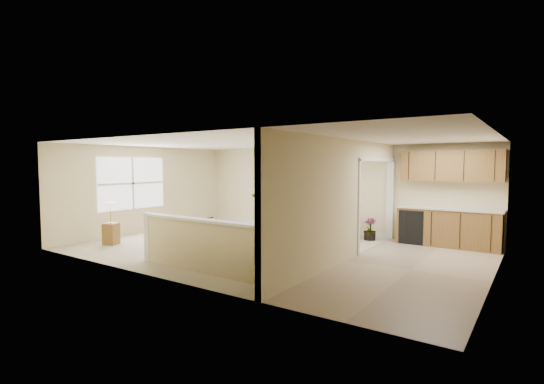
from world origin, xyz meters
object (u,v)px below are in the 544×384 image
Objects in this scene: piano at (188,219)px; palm_plant at (274,207)px; accent_table at (307,216)px; small_plant at (370,231)px; loveseat at (325,224)px; lamp_stand at (111,227)px; piano_bench at (215,237)px.

palm_plant is (1.00, 2.61, 0.15)m from piano.
accent_table is 1.07m from palm_plant.
small_plant is (4.04, 2.61, -0.30)m from piano.
lamp_stand is (-3.89, -3.99, 0.11)m from loveseat.
accent_table is at bearing 54.94° from lamp_stand.
piano is at bearing -147.19° from small_plant.
accent_table is 5.37m from lamp_stand.
piano is at bearing -110.93° from palm_plant.
palm_plant is 1.38× the size of lamp_stand.
loveseat reaches higher than accent_table.
palm_plant reaches higher than piano.
piano is 4.82m from small_plant.
accent_table is at bearing 173.64° from small_plant.
lamp_stand is (-5.11, -4.17, 0.20)m from small_plant.
small_plant is (2.80, 2.92, 0.02)m from piano_bench.
loveseat is 2.92× the size of small_plant.
loveseat is 0.91m from accent_table.
loveseat is 1.24m from small_plant.
palm_plant is 3.08m from small_plant.
small_plant is at bearing 28.52° from piano.
piano reaches higher than loveseat.
palm_plant reaches higher than loveseat.
loveseat is 5.57m from lamp_stand.
palm_plant is (-0.25, 2.92, 0.47)m from piano_bench.
loveseat reaches higher than small_plant.
piano is 3.73m from loveseat.
piano is 2.99× the size of small_plant.
piano is 1.66× the size of lamp_stand.
small_plant reaches higher than piano_bench.
piano is 1.02× the size of loveseat.
piano reaches higher than lamp_stand.
accent_table is at bearing 50.24° from piano.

